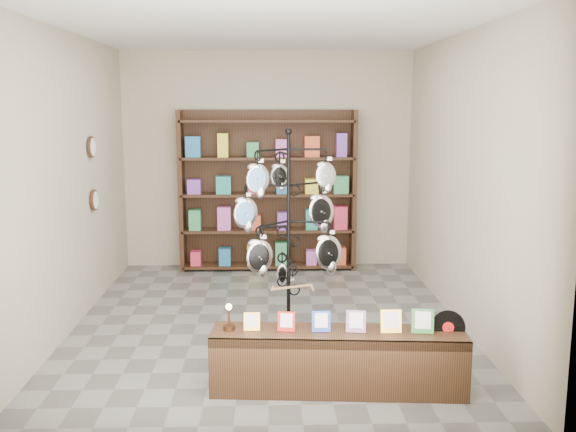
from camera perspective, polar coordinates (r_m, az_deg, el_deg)
name	(u,v)px	position (r m, az deg, el deg)	size (l,w,h in m)	color
ground	(268,323)	(6.85, -1.77, -9.48)	(5.00, 5.00, 0.00)	slate
room_envelope	(267,147)	(6.47, -1.85, 6.16)	(5.00, 5.00, 5.00)	#B1A58E
display_tree	(289,222)	(5.99, 0.05, -0.49)	(1.08, 1.06, 2.06)	black
front_shelf	(338,361)	(5.27, 4.47, -12.70)	(2.04, 0.56, 0.71)	black
back_shelving	(268,196)	(8.84, -1.80, 1.82)	(2.42, 0.36, 2.20)	black
wall_clocks	(93,174)	(7.57, -16.95, 3.61)	(0.03, 0.24, 0.84)	black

